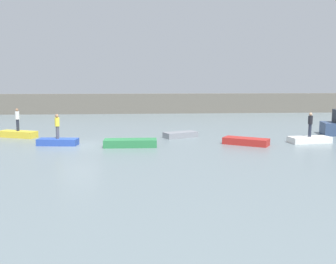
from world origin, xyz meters
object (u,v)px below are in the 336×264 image
Objects in this scene: rowboat_grey at (180,135)px; rowboat_green at (130,143)px; rowboat_white at (309,140)px; person_white_shirt at (17,118)px; person_dark_shirt at (310,123)px; person_yellow_shirt at (57,125)px; rowboat_red at (246,141)px; rowboat_yellow at (18,134)px; rowboat_blue at (58,142)px.

rowboat_green is at bearing -159.08° from rowboat_grey.
rowboat_white is 22.38m from person_white_shirt.
rowboat_grey is 9.70m from person_dark_shirt.
rowboat_white is 18.02m from person_yellow_shirt.
person_yellow_shirt reaches higher than rowboat_red.
person_white_shirt reaches higher than rowboat_white.
person_dark_shirt reaches higher than person_yellow_shirt.
person_white_shirt reaches higher than person_yellow_shirt.
person_dark_shirt is (0.00, 0.00, 1.20)m from rowboat_white.
rowboat_yellow is at bearing -162.46° from rowboat_red.
person_dark_shirt reaches higher than rowboat_blue.
rowboat_yellow reaches higher than rowboat_red.
rowboat_green is 1.99× the size of person_white_shirt.
rowboat_red is 1.82× the size of person_yellow_shirt.
rowboat_red is at bearing 2.22° from rowboat_green.
rowboat_green is 1.36× the size of rowboat_grey.
rowboat_grey is at bearing 17.23° from rowboat_yellow.
rowboat_green is 10.34m from person_white_shirt.
person_dark_shirt is (21.92, -4.33, 1.17)m from rowboat_yellow.
rowboat_green is at bearing -145.80° from rowboat_red.
rowboat_red is (13.14, -0.85, 0.01)m from rowboat_blue.
rowboat_grey is 1.54× the size of person_yellow_shirt.
rowboat_blue is 9.37m from rowboat_grey.
person_yellow_shirt is (-5.06, 1.00, 1.16)m from rowboat_green.
person_white_shirt reaches higher than rowboat_green.
rowboat_green is 12.93m from rowboat_white.
rowboat_yellow is at bearing 135.10° from person_yellow_shirt.
rowboat_white is 1.69× the size of person_dark_shirt.
person_white_shirt is (-12.87, 1.07, 1.29)m from rowboat_grey.
person_yellow_shirt reaches higher than rowboat_grey.
person_yellow_shirt is at bearing 178.72° from person_dark_shirt.
rowboat_yellow is 1.12× the size of rowboat_blue.
rowboat_yellow is 1.71× the size of person_white_shirt.
person_dark_shirt is (9.05, -3.26, 1.20)m from rowboat_grey.
person_white_shirt is at bearing 152.52° from rowboat_green.
rowboat_blue is (3.94, -3.93, -0.03)m from rowboat_yellow.
rowboat_green is 5.46m from rowboat_grey.
rowboat_white is (4.83, 0.45, -0.02)m from rowboat_red.
person_dark_shirt is (12.91, 0.60, 1.17)m from rowboat_green.
rowboat_yellow reaches higher than rowboat_green.
rowboat_yellow reaches higher than rowboat_grey.
person_dark_shirt is (21.92, -4.33, -0.09)m from person_white_shirt.
rowboat_grey is at bearing 153.36° from rowboat_white.
person_yellow_shirt is (-17.98, 0.40, 1.19)m from rowboat_white.
rowboat_green is (5.06, -1.00, 0.02)m from rowboat_blue.
rowboat_blue is 0.77× the size of rowboat_green.
rowboat_red reaches higher than rowboat_blue.
rowboat_grey is at bearing -4.74° from person_white_shirt.
rowboat_yellow is 1.04× the size of rowboat_white.
rowboat_blue is 0.88× the size of rowboat_red.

